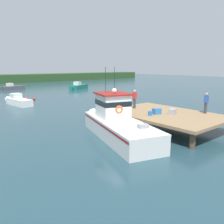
{
  "coord_description": "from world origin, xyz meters",
  "views": [
    {
      "loc": [
        -9.83,
        -11.1,
        4.85
      ],
      "look_at": [
        1.2,
        2.21,
        1.4
      ],
      "focal_mm": 36.87,
      "sensor_mm": 36.0,
      "label": 1
    }
  ],
  "objects_px": {
    "deckhand_by_the_boat": "(135,99)",
    "main_fishing_boat": "(116,122)",
    "crate_stack_near_edge": "(173,112)",
    "moored_boat_near_channel": "(12,87)",
    "mooring_buoy_channel_marker": "(27,99)",
    "crate_stack_mid_dock": "(157,111)",
    "deckhand_further_back": "(206,103)",
    "moored_boat_off_the_point": "(18,101)",
    "bait_bucket": "(150,113)",
    "mooring_buoy_outer": "(34,99)",
    "moored_boat_mid_harbor": "(78,86)"
  },
  "relations": [
    {
      "from": "moored_boat_near_channel",
      "to": "moored_boat_off_the_point",
      "type": "distance_m",
      "value": 21.21
    },
    {
      "from": "moored_boat_off_the_point",
      "to": "deckhand_by_the_boat",
      "type": "bearing_deg",
      "value": -72.35
    },
    {
      "from": "crate_stack_near_edge",
      "to": "mooring_buoy_outer",
      "type": "distance_m",
      "value": 22.49
    },
    {
      "from": "deckhand_by_the_boat",
      "to": "deckhand_further_back",
      "type": "distance_m",
      "value": 5.82
    },
    {
      "from": "moored_boat_off_the_point",
      "to": "mooring_buoy_channel_marker",
      "type": "height_order",
      "value": "moored_boat_off_the_point"
    },
    {
      "from": "bait_bucket",
      "to": "deckhand_by_the_boat",
      "type": "distance_m",
      "value": 3.27
    },
    {
      "from": "crate_stack_mid_dock",
      "to": "moored_boat_off_the_point",
      "type": "distance_m",
      "value": 19.35
    },
    {
      "from": "crate_stack_mid_dock",
      "to": "mooring_buoy_channel_marker",
      "type": "relative_size",
      "value": 1.42
    },
    {
      "from": "deckhand_further_back",
      "to": "mooring_buoy_channel_marker",
      "type": "bearing_deg",
      "value": 102.18
    },
    {
      "from": "moored_boat_near_channel",
      "to": "deckhand_further_back",
      "type": "bearing_deg",
      "value": -86.66
    },
    {
      "from": "main_fishing_boat",
      "to": "deckhand_further_back",
      "type": "height_order",
      "value": "main_fishing_boat"
    },
    {
      "from": "crate_stack_mid_dock",
      "to": "mooring_buoy_outer",
      "type": "distance_m",
      "value": 21.56
    },
    {
      "from": "bait_bucket",
      "to": "moored_boat_near_channel",
      "type": "height_order",
      "value": "bait_bucket"
    },
    {
      "from": "mooring_buoy_channel_marker",
      "to": "mooring_buoy_outer",
      "type": "bearing_deg",
      "value": -51.36
    },
    {
      "from": "main_fishing_boat",
      "to": "bait_bucket",
      "type": "bearing_deg",
      "value": -12.95
    },
    {
      "from": "moored_boat_off_the_point",
      "to": "crate_stack_near_edge",
      "type": "bearing_deg",
      "value": -74.54
    },
    {
      "from": "moored_boat_off_the_point",
      "to": "bait_bucket",
      "type": "bearing_deg",
      "value": -78.62
    },
    {
      "from": "moored_boat_mid_harbor",
      "to": "bait_bucket",
      "type": "bearing_deg",
      "value": -112.49
    },
    {
      "from": "moored_boat_mid_harbor",
      "to": "mooring_buoy_channel_marker",
      "type": "xyz_separation_m",
      "value": [
        -14.52,
        -9.42,
        -0.33
      ]
    },
    {
      "from": "bait_bucket",
      "to": "moored_boat_near_channel",
      "type": "relative_size",
      "value": 0.06
    },
    {
      "from": "crate_stack_near_edge",
      "to": "moored_boat_near_channel",
      "type": "height_order",
      "value": "crate_stack_near_edge"
    },
    {
      "from": "mooring_buoy_outer",
      "to": "mooring_buoy_channel_marker",
      "type": "bearing_deg",
      "value": 128.64
    },
    {
      "from": "main_fishing_boat",
      "to": "mooring_buoy_outer",
      "type": "height_order",
      "value": "main_fishing_boat"
    },
    {
      "from": "main_fishing_boat",
      "to": "mooring_buoy_channel_marker",
      "type": "bearing_deg",
      "value": 86.11
    },
    {
      "from": "deckhand_by_the_boat",
      "to": "main_fishing_boat",
      "type": "bearing_deg",
      "value": -150.77
    },
    {
      "from": "crate_stack_mid_dock",
      "to": "deckhand_by_the_boat",
      "type": "xyz_separation_m",
      "value": [
        0.46,
        2.9,
        0.64
      ]
    },
    {
      "from": "moored_boat_near_channel",
      "to": "moored_boat_off_the_point",
      "type": "relative_size",
      "value": 0.97
    },
    {
      "from": "main_fishing_boat",
      "to": "crate_stack_mid_dock",
      "type": "bearing_deg",
      "value": -9.47
    },
    {
      "from": "mooring_buoy_channel_marker",
      "to": "main_fishing_boat",
      "type": "bearing_deg",
      "value": -93.89
    },
    {
      "from": "moored_boat_near_channel",
      "to": "mooring_buoy_channel_marker",
      "type": "height_order",
      "value": "moored_boat_near_channel"
    },
    {
      "from": "crate_stack_near_edge",
      "to": "deckhand_by_the_boat",
      "type": "relative_size",
      "value": 0.37
    },
    {
      "from": "moored_boat_near_channel",
      "to": "moored_boat_off_the_point",
      "type": "xyz_separation_m",
      "value": [
        -5.33,
        -20.53,
        0.02
      ]
    },
    {
      "from": "crate_stack_near_edge",
      "to": "crate_stack_mid_dock",
      "type": "relative_size",
      "value": 1.0
    },
    {
      "from": "moored_boat_mid_harbor",
      "to": "moored_boat_off_the_point",
      "type": "distance_m",
      "value": 21.37
    },
    {
      "from": "mooring_buoy_outer",
      "to": "moored_boat_off_the_point",
      "type": "bearing_deg",
      "value": -139.17
    },
    {
      "from": "deckhand_further_back",
      "to": "mooring_buoy_outer",
      "type": "xyz_separation_m",
      "value": [
        -4.62,
        23.74,
        -1.88
      ]
    },
    {
      "from": "main_fishing_boat",
      "to": "deckhand_by_the_boat",
      "type": "height_order",
      "value": "main_fishing_boat"
    },
    {
      "from": "mooring_buoy_outer",
      "to": "deckhand_by_the_boat",
      "type": "bearing_deg",
      "value": -84.12
    },
    {
      "from": "crate_stack_near_edge",
      "to": "deckhand_further_back",
      "type": "relative_size",
      "value": 0.37
    },
    {
      "from": "bait_bucket",
      "to": "mooring_buoy_outer",
      "type": "height_order",
      "value": "bait_bucket"
    },
    {
      "from": "deckhand_further_back",
      "to": "moored_boat_off_the_point",
      "type": "relative_size",
      "value": 0.28
    },
    {
      "from": "crate_stack_mid_dock",
      "to": "mooring_buoy_channel_marker",
      "type": "height_order",
      "value": "crate_stack_mid_dock"
    },
    {
      "from": "deckhand_by_the_boat",
      "to": "mooring_buoy_outer",
      "type": "xyz_separation_m",
      "value": [
        -1.91,
        18.58,
        -1.88
      ]
    },
    {
      "from": "bait_bucket",
      "to": "deckhand_by_the_boat",
      "type": "bearing_deg",
      "value": 66.72
    },
    {
      "from": "moored_boat_near_channel",
      "to": "main_fishing_boat",
      "type": "bearing_deg",
      "value": -96.44
    },
    {
      "from": "moored_boat_mid_harbor",
      "to": "moored_boat_off_the_point",
      "type": "height_order",
      "value": "moored_boat_mid_harbor"
    },
    {
      "from": "crate_stack_near_edge",
      "to": "moored_boat_off_the_point",
      "type": "bearing_deg",
      "value": 105.46
    },
    {
      "from": "moored_boat_near_channel",
      "to": "moored_boat_off_the_point",
      "type": "bearing_deg",
      "value": -104.56
    },
    {
      "from": "deckhand_by_the_boat",
      "to": "moored_boat_off_the_point",
      "type": "xyz_separation_m",
      "value": [
        -5.05,
        15.87,
        -1.56
      ]
    },
    {
      "from": "deckhand_further_back",
      "to": "mooring_buoy_outer",
      "type": "distance_m",
      "value": 24.26
    }
  ]
}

